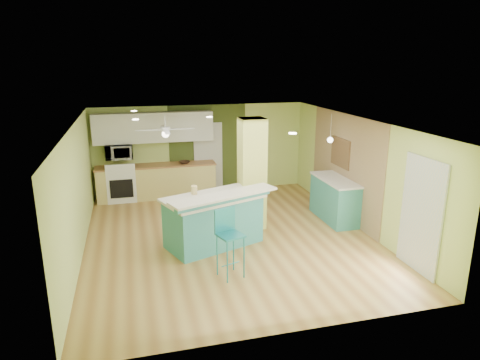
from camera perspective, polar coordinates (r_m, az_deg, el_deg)
name	(u,v)px	position (r m, az deg, el deg)	size (l,w,h in m)	color
floor	(229,237)	(9.38, -1.46, -7.63)	(6.00, 7.00, 0.01)	olive
ceiling	(228,122)	(8.69, -1.58, 7.74)	(6.00, 7.00, 0.01)	white
wall_back	(201,149)	(12.30, -5.24, 4.14)	(6.00, 0.01, 2.50)	#C7DE76
wall_front	(288,252)	(5.80, 6.47, -9.55)	(6.00, 0.01, 2.50)	#C7DE76
wall_left	(77,193)	(8.81, -20.93, -1.59)	(0.01, 7.00, 2.50)	#C7DE76
wall_right	(358,173)	(10.04, 15.43, 0.96)	(0.01, 7.00, 2.50)	#C7DE76
wood_panel	(344,166)	(10.54, 13.75, 1.77)	(0.02, 3.40, 2.50)	#8C6F50
olive_accent	(208,149)	(12.31, -4.30, 4.18)	(2.20, 0.02, 2.50)	#3F4E1F
interior_door	(208,157)	(12.34, -4.26, 3.02)	(0.82, 0.05, 2.00)	silver
french_door	(421,216)	(8.26, 22.98, -4.40)	(0.04, 1.08, 2.10)	silver
column	(252,174)	(9.58, 1.59, 0.83)	(0.55, 0.55, 2.50)	#D1D764
kitchen_run	(157,181)	(12.05, -11.01, -0.15)	(3.25, 0.63, 0.94)	#DDCB74
stove	(122,184)	(12.03, -15.51, -0.53)	(0.76, 0.66, 1.08)	white
upper_cabinets	(154,127)	(11.86, -11.42, 6.89)	(3.20, 0.34, 0.80)	silver
microwave	(119,152)	(11.83, -15.83, 3.63)	(0.70, 0.48, 0.39)	silver
ceiling_fan	(165,130)	(10.55, -9.92, 6.59)	(1.41, 1.41, 0.61)	silver
pendant_lamp	(330,140)	(10.39, 11.93, 5.26)	(0.14, 0.14, 0.69)	white
wall_decor	(340,153)	(10.64, 13.24, 3.59)	(0.03, 0.90, 0.70)	brown
peninsula	(214,219)	(8.82, -3.50, -5.27)	(2.40, 1.86, 1.21)	teal
bar_stool	(228,232)	(7.51, -1.61, -6.92)	(0.52, 0.52, 1.23)	teal
side_counter	(335,199)	(10.46, 12.55, -2.50)	(0.67, 1.57, 1.01)	teal
fruit_bowl	(184,162)	(11.93, -7.44, 2.36)	(0.29, 0.29, 0.07)	#322014
canister	(194,190)	(8.84, -6.15, -1.32)	(0.13, 0.13, 0.18)	gold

